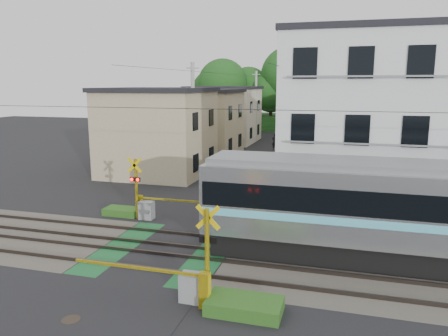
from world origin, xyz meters
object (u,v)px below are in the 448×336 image
(crossing_signal_near, at_px, (194,281))
(pedestrian, at_px, (275,142))
(crossing_signal_far, at_px, (145,205))
(manhole_cover, at_px, (71,320))
(apartment_block, at_px, (381,120))

(crossing_signal_near, bearing_deg, pedestrian, 94.94)
(crossing_signal_far, bearing_deg, crossing_signal_near, -54.71)
(crossing_signal_near, relative_size, pedestrian, 2.79)
(crossing_signal_near, height_order, crossing_signal_far, same)
(manhole_cover, bearing_deg, pedestrian, 89.53)
(crossing_signal_near, height_order, pedestrian, crossing_signal_near)
(crossing_signal_near, xyz_separation_m, manhole_cover, (-3.01, -1.92, -0.70))
(apartment_block, bearing_deg, pedestrian, 115.08)
(crossing_signal_near, height_order, manhole_cover, crossing_signal_near)
(apartment_block, xyz_separation_m, manhole_cover, (-8.92, -15.07, -4.64))
(crossing_signal_far, relative_size, apartment_block, 0.46)
(apartment_block, distance_m, pedestrian, 20.75)
(crossing_signal_near, relative_size, crossing_signal_far, 1.00)
(crossing_signal_near, distance_m, crossing_signal_far, 8.95)
(manhole_cover, bearing_deg, crossing_signal_far, 103.18)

